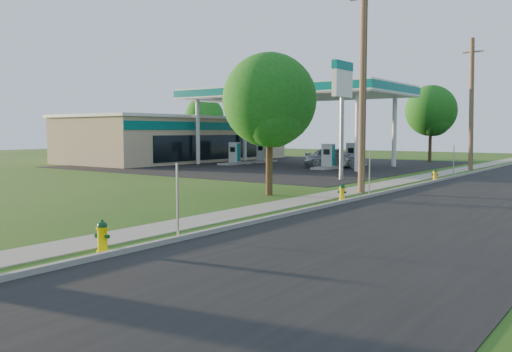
% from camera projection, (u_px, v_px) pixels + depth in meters
% --- Properties ---
extents(ground_plane, '(140.00, 140.00, 0.00)m').
position_uv_depth(ground_plane, '(22.00, 271.00, 10.98)').
color(ground_plane, '#1E4D12').
rests_on(ground_plane, ground).
extents(road, '(8.00, 120.00, 0.02)m').
position_uv_depth(road, '(415.00, 225.00, 16.33)').
color(road, black).
rests_on(road, ground).
extents(curb, '(0.15, 120.00, 0.15)m').
position_uv_depth(curb, '(302.00, 211.00, 18.70)').
color(curb, gray).
rests_on(curb, ground).
extents(sidewalk, '(1.50, 120.00, 0.03)m').
position_uv_depth(sidewalk, '(261.00, 209.00, 19.74)').
color(sidewalk, gray).
rests_on(sidewalk, ground).
extents(forecourt, '(26.00, 28.00, 0.02)m').
position_uv_depth(forecourt, '(272.00, 164.00, 46.11)').
color(forecourt, black).
rests_on(forecourt, ground).
extents(utility_pole_mid, '(1.40, 0.32, 9.80)m').
position_uv_depth(utility_pole_mid, '(363.00, 84.00, 24.56)').
color(utility_pole_mid, brown).
rests_on(utility_pole_mid, ground).
extents(utility_pole_far, '(1.40, 0.32, 9.50)m').
position_uv_depth(utility_pole_far, '(471.00, 104.00, 39.01)').
color(utility_pole_far, brown).
rests_on(utility_pole_far, ground).
extents(sign_post_near, '(0.05, 0.04, 2.00)m').
position_uv_depth(sign_post_near, '(177.00, 201.00, 14.12)').
color(sign_post_near, gray).
rests_on(sign_post_near, ground).
extents(sign_post_mid, '(0.05, 0.04, 2.00)m').
position_uv_depth(sign_post_mid, '(369.00, 173.00, 23.58)').
color(sign_post_mid, gray).
rests_on(sign_post_mid, ground).
extents(sign_post_far, '(0.05, 0.04, 2.00)m').
position_uv_depth(sign_post_far, '(454.00, 161.00, 33.36)').
color(sign_post_far, gray).
rests_on(sign_post_far, ground).
extents(gas_canopy, '(18.18, 9.18, 6.40)m').
position_uv_depth(gas_canopy, '(292.00, 94.00, 44.44)').
color(gas_canopy, silver).
rests_on(gas_canopy, ground).
extents(fuel_pump_nw, '(1.20, 3.20, 1.90)m').
position_uv_depth(fuel_pump_nw, '(235.00, 156.00, 45.92)').
color(fuel_pump_nw, gray).
rests_on(fuel_pump_nw, ground).
extents(fuel_pump_ne, '(1.20, 3.20, 1.90)m').
position_uv_depth(fuel_pump_ne, '(328.00, 159.00, 40.60)').
color(fuel_pump_ne, gray).
rests_on(fuel_pump_ne, ground).
extents(fuel_pump_sw, '(1.20, 3.20, 1.90)m').
position_uv_depth(fuel_pump_sw, '(262.00, 155.00, 49.13)').
color(fuel_pump_sw, gray).
rests_on(fuel_pump_sw, ground).
extents(fuel_pump_se, '(1.20, 3.20, 1.90)m').
position_uv_depth(fuel_pump_se, '(352.00, 157.00, 43.80)').
color(fuel_pump_se, gray).
rests_on(fuel_pump_se, ground).
extents(convenience_store, '(10.40, 22.40, 4.25)m').
position_uv_depth(convenience_store, '(179.00, 139.00, 52.43)').
color(convenience_store, tan).
rests_on(convenience_store, ground).
extents(price_pylon, '(0.34, 2.04, 6.85)m').
position_uv_depth(price_pylon, '(342.00, 86.00, 31.24)').
color(price_pylon, gray).
rests_on(price_pylon, ground).
extents(tree_verge, '(4.13, 4.13, 6.26)m').
position_uv_depth(tree_verge, '(270.00, 104.00, 23.57)').
color(tree_verge, '#3D291A').
rests_on(tree_verge, ground).
extents(tree_lot, '(4.64, 4.64, 7.04)m').
position_uv_depth(tree_lot, '(432.00, 113.00, 49.21)').
color(tree_lot, '#3D291A').
rests_on(tree_lot, ground).
extents(tree_back, '(4.51, 4.51, 6.83)m').
position_uv_depth(tree_back, '(205.00, 118.00, 63.04)').
color(tree_back, '#3D291A').
rests_on(tree_back, ground).
extents(hydrant_near, '(0.40, 0.36, 0.78)m').
position_uv_depth(hydrant_near, '(102.00, 237.00, 12.58)').
color(hydrant_near, '#EBCF00').
rests_on(hydrant_near, ground).
extents(hydrant_mid, '(0.36, 0.32, 0.70)m').
position_uv_depth(hydrant_mid, '(342.00, 192.00, 22.00)').
color(hydrant_mid, gold).
rests_on(hydrant_mid, ground).
extents(hydrant_far, '(0.36, 0.32, 0.70)m').
position_uv_depth(hydrant_far, '(435.00, 175.00, 30.88)').
color(hydrant_far, yellow).
rests_on(hydrant_far, ground).
extents(car_silver, '(5.12, 3.38, 1.62)m').
position_uv_depth(car_silver, '(335.00, 157.00, 42.17)').
color(car_silver, '#B4B7BB').
rests_on(car_silver, ground).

